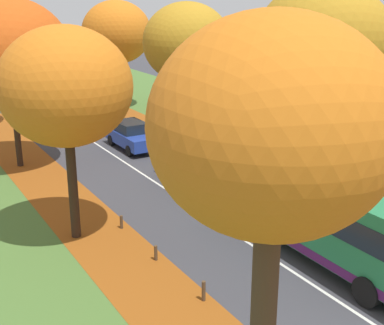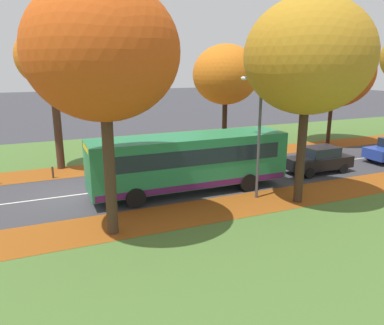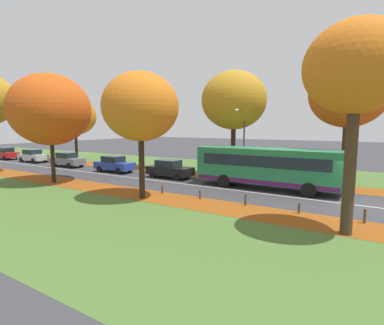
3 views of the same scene
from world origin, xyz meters
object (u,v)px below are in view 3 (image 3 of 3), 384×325
object	(u,v)px
tree_right_near	(234,100)
car_black_lead	(169,169)
tree_left_nearest	(356,69)
streetlamp_right	(243,137)
bollard_fourth	(245,200)
car_grey_third_in_line	(67,160)
tree_right_nearest	(348,94)
car_silver_fourth_in_line	(33,156)
tree_right_far	(75,116)
tree_right_mid	(141,112)
bollard_fifth	(200,195)
tree_left_near	(140,107)
bus	(267,166)
bollard_third	(299,208)
car_blue_following	(114,164)
car_red_trailing	(6,153)
tree_left_mid	(50,110)
bollard_sixth	(162,189)
bollard_second	(365,216)

from	to	relation	value
tree_right_near	car_black_lead	size ratio (longest dim) A/B	2.25
tree_left_nearest	streetlamp_right	size ratio (longest dim) A/B	1.47
bollard_fourth	car_grey_third_in_line	distance (m)	23.97
car_black_lead	tree_right_nearest	bearing A→B (deg)	-74.95
car_silver_fourth_in_line	tree_right_near	bearing A→B (deg)	-82.62
tree_right_far	tree_right_mid	bearing A→B (deg)	-93.04
bollard_fifth	tree_right_far	bearing A→B (deg)	69.25
tree_left_near	bus	world-z (taller)	tree_left_near
bollard_fourth	car_silver_fourth_in_line	bearing A→B (deg)	80.12
tree_right_nearest	bollard_third	xyz separation A→B (m)	(-8.77, 1.26, -6.67)
tree_left_nearest	bollard_fourth	xyz separation A→B (m)	(2.12, 5.43, -6.55)
bollard_fourth	car_grey_third_in_line	xyz separation A→B (m)	(5.00, 23.43, 0.48)
car_silver_fourth_in_line	car_blue_following	bearing A→B (deg)	-91.58
bollard_third	car_grey_third_in_line	bearing A→B (deg)	79.26
tree_left_nearest	tree_right_far	distance (m)	34.45
tree_left_near	car_grey_third_in_line	world-z (taller)	tree_left_near
bollard_third	car_blue_following	xyz separation A→B (m)	(5.00, 19.00, 0.53)
tree_left_near	tree_right_nearest	distance (m)	15.02
car_grey_third_in_line	car_red_trailing	bearing A→B (deg)	88.41
tree_left_nearest	bollard_fifth	world-z (taller)	tree_left_nearest
tree_right_nearest	car_grey_third_in_line	size ratio (longest dim) A/B	2.24
tree_left_mid	bollard_fourth	bearing A→B (deg)	-84.54
bollard_third	bollard_fifth	distance (m)	6.05
tree_right_nearest	car_grey_third_in_line	distance (m)	28.64
streetlamp_right	car_red_trailing	size ratio (longest dim) A/B	1.40
bollard_sixth	car_red_trailing	distance (m)	31.94
tree_left_nearest	streetlamp_right	bearing A→B (deg)	42.86
streetlamp_right	car_grey_third_in_line	distance (m)	20.55
car_black_lead	tree_left_near	bearing A→B (deg)	-157.21
bus	car_blue_following	distance (m)	15.53
tree_right_nearest	tree_right_mid	xyz separation A→B (m)	(-0.32, 19.66, -0.90)
streetlamp_right	car_grey_third_in_line	bearing A→B (deg)	96.17
bus	bollard_fifth	bearing A→B (deg)	154.47
tree_left_near	tree_right_near	xyz separation A→B (m)	(10.63, -1.53, 1.08)
tree_right_far	streetlamp_right	distance (m)	24.10
bus	car_black_lead	world-z (taller)	bus
tree_left_mid	bollard_second	xyz separation A→B (m)	(1.50, -22.15, -5.56)
bollard_fourth	bus	bearing A→B (deg)	5.13
bollard_second	car_grey_third_in_line	xyz separation A→B (m)	(5.04, 29.48, 0.46)
tree_left_nearest	car_black_lead	size ratio (longest dim) A/B	2.10
tree_right_mid	bollard_fourth	bearing A→B (deg)	-118.74
tree_right_far	bus	xyz separation A→B (m)	(-3.80, -26.67, -4.14)
car_red_trailing	bollard_second	bearing A→B (deg)	-97.11
tree_right_mid	bollard_sixth	world-z (taller)	tree_right_mid
bollard_second	car_silver_fourth_in_line	bearing A→B (deg)	81.65
car_silver_fourth_in_line	bollard_fifth	bearing A→B (deg)	-101.08
tree_left_near	tree_right_far	distance (m)	23.53
car_silver_fourth_in_line	car_red_trailing	size ratio (longest dim) A/B	0.99
bollard_second	bollard_sixth	bearing A→B (deg)	90.09
tree_left_mid	bollard_fifth	bearing A→B (deg)	-83.64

